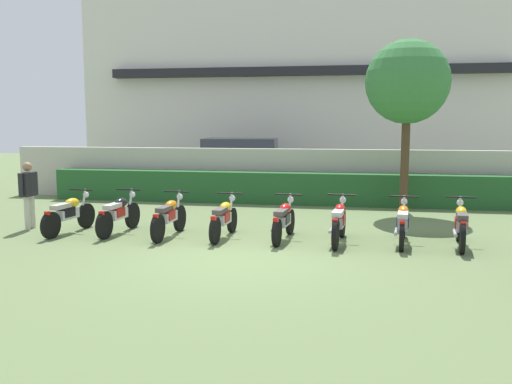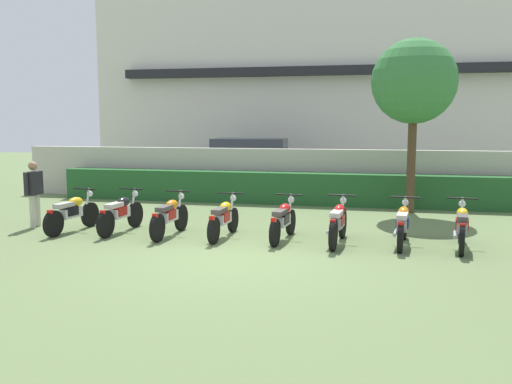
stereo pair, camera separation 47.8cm
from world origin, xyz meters
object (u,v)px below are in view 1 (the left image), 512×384
object	(u,v)px
motorcycle_in_row_3	(224,218)
motorcycle_in_row_7	(461,225)
parked_car	(244,164)
motorcycle_in_row_1	(119,214)
tree_near_inspector	(408,83)
motorcycle_in_row_5	(339,222)
motorcycle_in_row_0	(69,214)
motorcycle_in_row_2	(169,217)
motorcycle_in_row_6	(403,223)
inspector_person	(28,190)
motorcycle_in_row_4	(284,220)

from	to	relation	value
motorcycle_in_row_3	motorcycle_in_row_7	bearing A→B (deg)	-86.70
parked_car	motorcycle_in_row_1	bearing A→B (deg)	-100.94
parked_car	motorcycle_in_row_3	size ratio (longest dim) A/B	2.49
motorcycle_in_row_3	motorcycle_in_row_1	bearing A→B (deg)	91.88
motorcycle_in_row_1	parked_car	bearing A→B (deg)	-2.92
tree_near_inspector	motorcycle_in_row_5	bearing A→B (deg)	-110.88
parked_car	motorcycle_in_row_7	bearing A→B (deg)	-58.10
motorcycle_in_row_5	motorcycle_in_row_7	bearing A→B (deg)	-83.26
motorcycle_in_row_3	motorcycle_in_row_0	bearing A→B (deg)	94.99
motorcycle_in_row_0	motorcycle_in_row_1	bearing A→B (deg)	-74.09
motorcycle_in_row_2	motorcycle_in_row_6	xyz separation A→B (m)	(4.99, 0.12, -0.00)
parked_car	motorcycle_in_row_7	size ratio (longest dim) A/B	2.49
motorcycle_in_row_3	inspector_person	distance (m)	4.79
tree_near_inspector	motorcycle_in_row_7	size ratio (longest dim) A/B	2.57
motorcycle_in_row_0	motorcycle_in_row_5	size ratio (longest dim) A/B	0.98
motorcycle_in_row_0	motorcycle_in_row_6	size ratio (longest dim) A/B	1.01
motorcycle_in_row_3	motorcycle_in_row_6	bearing A→B (deg)	-86.02
tree_near_inspector	motorcycle_in_row_0	bearing A→B (deg)	-150.34
parked_car	motorcycle_in_row_6	distance (m)	10.11
motorcycle_in_row_0	motorcycle_in_row_2	xyz separation A→B (m)	(2.37, 0.01, 0.00)
motorcycle_in_row_4	motorcycle_in_row_6	xyz separation A→B (m)	(2.47, 0.01, 0.01)
motorcycle_in_row_0	motorcycle_in_row_3	xyz separation A→B (m)	(3.58, 0.10, -0.01)
motorcycle_in_row_2	motorcycle_in_row_3	world-z (taller)	motorcycle_in_row_2
motorcycle_in_row_4	motorcycle_in_row_3	bearing A→B (deg)	96.93
tree_near_inspector	motorcycle_in_row_2	size ratio (longest dim) A/B	2.53
motorcycle_in_row_7	motorcycle_in_row_4	bearing A→B (deg)	96.69
parked_car	motorcycle_in_row_4	bearing A→B (deg)	-76.77
motorcycle_in_row_1	motorcycle_in_row_5	world-z (taller)	motorcycle_in_row_5
parked_car	inspector_person	world-z (taller)	parked_car
motorcycle_in_row_6	motorcycle_in_row_3	bearing A→B (deg)	96.69
tree_near_inspector	motorcycle_in_row_2	xyz separation A→B (m)	(-5.38, -4.40, -3.12)
motorcycle_in_row_1	motorcycle_in_row_6	world-z (taller)	motorcycle_in_row_1
motorcycle_in_row_5	motorcycle_in_row_3	bearing A→B (deg)	92.61
motorcycle_in_row_4	motorcycle_in_row_6	world-z (taller)	motorcycle_in_row_6
motorcycle_in_row_3	motorcycle_in_row_4	bearing A→B (deg)	-85.48
motorcycle_in_row_2	motorcycle_in_row_5	size ratio (longest dim) A/B	0.98
parked_car	motorcycle_in_row_3	bearing A→B (deg)	-84.95
tree_near_inspector	motorcycle_in_row_4	bearing A→B (deg)	-123.64
parked_car	tree_near_inspector	bearing A→B (deg)	-42.58
motorcycle_in_row_1	inspector_person	world-z (taller)	inspector_person
motorcycle_in_row_3	motorcycle_in_row_5	size ratio (longest dim) A/B	0.97
motorcycle_in_row_1	motorcycle_in_row_2	world-z (taller)	motorcycle_in_row_1
motorcycle_in_row_2	motorcycle_in_row_6	world-z (taller)	motorcycle_in_row_2
tree_near_inspector	motorcycle_in_row_0	xyz separation A→B (m)	(-7.75, -4.41, -3.13)
motorcycle_in_row_3	motorcycle_in_row_2	bearing A→B (deg)	97.38
motorcycle_in_row_3	motorcycle_in_row_4	world-z (taller)	motorcycle_in_row_4
motorcycle_in_row_5	motorcycle_in_row_7	size ratio (longest dim) A/B	1.04
motorcycle_in_row_3	motorcycle_in_row_6	size ratio (longest dim) A/B	0.99
motorcycle_in_row_0	motorcycle_in_row_1	world-z (taller)	motorcycle_in_row_1
motorcycle_in_row_1	motorcycle_in_row_2	bearing A→B (deg)	-92.17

